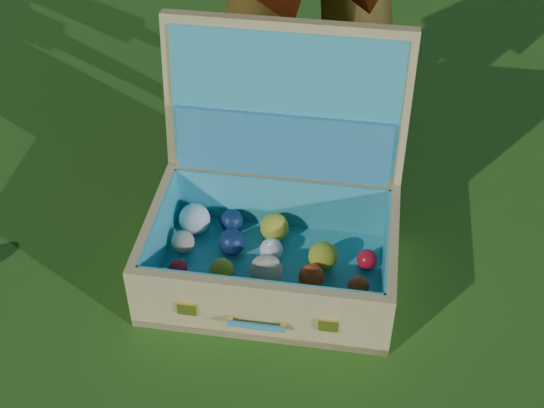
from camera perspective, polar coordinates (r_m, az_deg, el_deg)
The scene contains 2 objects.
ground at distance 1.97m, azimuth -1.35°, elevation -6.18°, with size 60.00×60.00×0.00m, color #215114.
suitcase at distance 1.92m, azimuth 0.05°, elevation -0.41°, with size 0.67×0.57×0.60m.
Camera 1 is at (0.10, -1.33, 1.44)m, focal length 50.00 mm.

